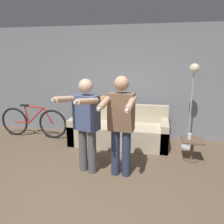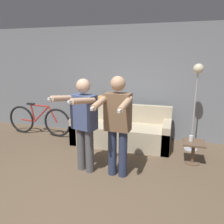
% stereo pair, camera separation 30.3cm
% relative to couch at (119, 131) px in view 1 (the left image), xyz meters
% --- Properties ---
extents(ground_plane, '(16.00, 16.00, 0.00)m').
position_rel_couch_xyz_m(ground_plane, '(-0.12, -2.26, -0.28)').
color(ground_plane, brown).
extents(wall_back, '(10.00, 0.05, 2.60)m').
position_rel_couch_xyz_m(wall_back, '(-0.12, 0.60, 1.02)').
color(wall_back, gray).
rests_on(wall_back, ground_plane).
extents(couch, '(2.12, 0.81, 0.85)m').
position_rel_couch_xyz_m(couch, '(0.00, 0.00, 0.00)').
color(couch, beige).
rests_on(couch, ground_plane).
extents(person_left, '(0.58, 0.75, 1.57)m').
position_rel_couch_xyz_m(person_left, '(-0.30, -1.35, 0.63)').
color(person_left, '#56565B').
rests_on(person_left, ground_plane).
extents(person_right, '(0.50, 0.69, 1.63)m').
position_rel_couch_xyz_m(person_right, '(0.27, -1.35, 0.65)').
color(person_right, '#2D3856').
rests_on(person_right, ground_plane).
extents(cat, '(0.49, 0.13, 0.19)m').
position_rel_couch_xyz_m(cat, '(-0.56, 0.30, 0.65)').
color(cat, tan).
rests_on(cat, couch).
extents(floor_lamp, '(0.27, 0.27, 1.77)m').
position_rel_couch_xyz_m(floor_lamp, '(1.49, 0.07, 1.05)').
color(floor_lamp, '#B2B2B7').
rests_on(floor_lamp, ground_plane).
extents(side_table, '(0.38, 0.38, 0.41)m').
position_rel_couch_xyz_m(side_table, '(1.48, -0.53, 0.01)').
color(side_table, brown).
rests_on(side_table, ground_plane).
extents(cup, '(0.07, 0.07, 0.10)m').
position_rel_couch_xyz_m(cup, '(1.43, -0.50, 0.18)').
color(cup, white).
rests_on(cup, side_table).
extents(bicycle, '(1.72, 0.07, 0.79)m').
position_rel_couch_xyz_m(bicycle, '(-2.10, -0.02, 0.08)').
color(bicycle, black).
rests_on(bicycle, ground_plane).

